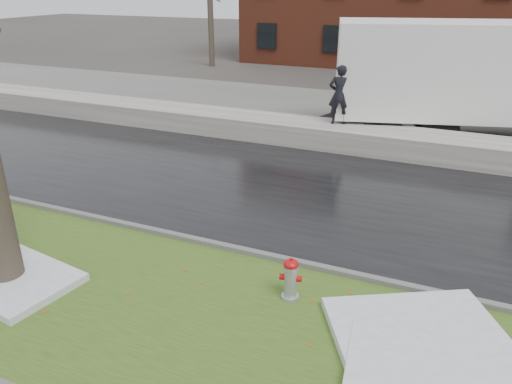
% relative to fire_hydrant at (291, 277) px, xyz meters
% --- Properties ---
extents(ground, '(120.00, 120.00, 0.00)m').
position_rel_fire_hydrant_xyz_m(ground, '(-1.38, 0.09, -0.46)').
color(ground, '#47423D').
rests_on(ground, ground).
extents(verge, '(60.00, 4.50, 0.04)m').
position_rel_fire_hydrant_xyz_m(verge, '(-1.38, -1.16, -0.44)').
color(verge, '#2F511B').
rests_on(verge, ground).
extents(road, '(60.00, 7.00, 0.03)m').
position_rel_fire_hydrant_xyz_m(road, '(-1.38, 4.59, -0.45)').
color(road, black).
rests_on(road, ground).
extents(parking_lot, '(60.00, 9.00, 0.03)m').
position_rel_fire_hydrant_xyz_m(parking_lot, '(-1.38, 13.09, -0.45)').
color(parking_lot, slate).
rests_on(parking_lot, ground).
extents(curb, '(60.00, 0.15, 0.14)m').
position_rel_fire_hydrant_xyz_m(curb, '(-1.38, 1.09, -0.39)').
color(curb, slate).
rests_on(curb, ground).
extents(snowbank, '(60.00, 1.60, 0.75)m').
position_rel_fire_hydrant_xyz_m(snowbank, '(-1.38, 8.79, -0.09)').
color(snowbank, beige).
rests_on(snowbank, ground).
extents(bg_tree_left, '(1.40, 1.62, 6.50)m').
position_rel_fire_hydrant_xyz_m(bg_tree_left, '(-13.38, 22.09, 2.87)').
color(bg_tree_left, brown).
rests_on(bg_tree_left, ground).
extents(bg_tree_center, '(1.40, 1.62, 6.50)m').
position_rel_fire_hydrant_xyz_m(bg_tree_center, '(-7.38, 26.09, 2.87)').
color(bg_tree_center, brown).
rests_on(bg_tree_center, ground).
extents(fire_hydrant, '(0.39, 0.35, 0.80)m').
position_rel_fire_hydrant_xyz_m(fire_hydrant, '(0.00, 0.00, 0.00)').
color(fire_hydrant, '#A6A9AF').
rests_on(fire_hydrant, verge).
extents(box_truck, '(11.83, 5.26, 3.92)m').
position_rel_fire_hydrant_xyz_m(box_truck, '(2.10, 11.37, 1.61)').
color(box_truck, black).
rests_on(box_truck, ground).
extents(worker, '(0.82, 0.67, 1.93)m').
position_rel_fire_hydrant_xyz_m(worker, '(-1.59, 8.96, 1.25)').
color(worker, black).
rests_on(worker, snowbank).
extents(snow_patch_near, '(3.24, 3.01, 0.16)m').
position_rel_fire_hydrant_xyz_m(snow_patch_near, '(2.19, -0.24, -0.34)').
color(snow_patch_near, white).
rests_on(snow_patch_near, verge).
extents(snow_patch_far, '(2.42, 1.92, 0.14)m').
position_rel_fire_hydrant_xyz_m(snow_patch_far, '(-4.80, -1.58, -0.35)').
color(snow_patch_far, white).
rests_on(snow_patch_far, verge).
extents(snow_patch_side, '(3.01, 2.15, 0.18)m').
position_rel_fire_hydrant_xyz_m(snow_patch_side, '(2.70, -1.03, -0.33)').
color(snow_patch_side, white).
rests_on(snow_patch_side, verge).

